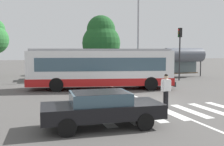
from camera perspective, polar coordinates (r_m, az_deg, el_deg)
The scene contains 15 objects.
ground_plane at distance 15.06m, azimuth 6.40°, elevation -6.19°, with size 160.00×160.00×0.00m, color #514F4C.
city_transit_bus at distance 19.75m, azimuth -2.47°, elevation 1.07°, with size 11.20×4.89×3.06m.
pedestrian_crossing_street at distance 13.44m, azimuth 11.80°, elevation -3.40°, with size 0.58×0.35×1.72m.
foreground_sedan at distance 9.83m, azimuth -2.32°, elevation -7.49°, with size 4.59×2.06×1.35m.
parked_car_white at distance 26.85m, azimuth -15.71°, elevation 0.11°, with size 1.90×4.51×1.35m.
parked_car_charcoal at distance 26.98m, azimuth -10.06°, elevation 0.23°, with size 2.07×4.59×1.35m.
parked_car_blue at distance 27.37m, azimuth -4.64°, elevation 0.35°, with size 2.15×4.62×1.35m.
parked_car_teal at distance 27.92m, azimuth 0.99°, elevation 0.45°, with size 2.07×4.59×1.35m.
parked_car_champagne at distance 28.90m, azimuth 6.25°, elevation 0.57°, with size 1.99×4.56×1.35m.
traffic_light_far_corner at distance 26.36m, azimuth 14.71°, elevation 5.85°, with size 0.33×0.32×5.16m.
bus_stop_shelter at distance 30.13m, azimuth 15.55°, elevation 3.74°, with size 4.62×1.54×3.25m.
twin_arm_street_lamp at distance 28.29m, azimuth 5.82°, elevation 11.66°, with size 4.67×0.32×10.36m.
background_tree_right at distance 34.50m, azimuth -2.40°, elevation 7.46°, with size 5.04×5.04×7.63m.
crosswalk_painted_stripes at distance 12.53m, azimuth 12.66°, elevation -8.50°, with size 7.05×2.98×0.01m.
lane_center_line at distance 16.99m, azimuth 4.61°, elevation -4.92°, with size 0.16×24.00×0.01m, color silver.
Camera 1 is at (-6.14, -13.45, 2.85)m, focal length 41.49 mm.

